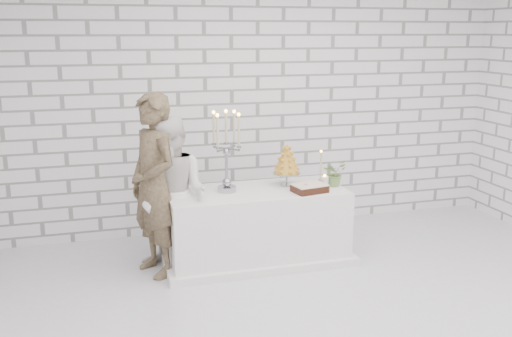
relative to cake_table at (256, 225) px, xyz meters
name	(u,v)px	position (x,y,z in m)	size (l,w,h in m)	color
ground	(342,320)	(0.32, -1.44, -0.38)	(6.00, 5.00, 0.01)	silver
wall_back	(258,103)	(0.32, 1.06, 1.12)	(6.00, 0.01, 3.00)	white
cake_table	(256,225)	(0.00, 0.00, 0.00)	(1.80, 0.80, 0.75)	white
groom	(154,186)	(-1.03, -0.04, 0.51)	(0.65, 0.42, 1.77)	#3D3020
bride	(173,195)	(-0.85, -0.03, 0.39)	(0.75, 0.58, 1.54)	white
candelabra	(226,151)	(-0.30, 0.03, 0.79)	(0.34, 0.34, 0.83)	#93929B
croquembouche	(287,165)	(0.35, 0.08, 0.60)	(0.29, 0.29, 0.44)	#B78125
chocolate_cake	(310,188)	(0.49, -0.22, 0.42)	(0.32, 0.23, 0.08)	black
pillar_candle	(325,182)	(0.70, -0.11, 0.44)	(0.08, 0.08, 0.12)	white
extra_taper	(321,167)	(0.75, 0.14, 0.54)	(0.06, 0.06, 0.32)	#C2BB94
flowers	(334,173)	(0.82, -0.06, 0.51)	(0.25, 0.21, 0.27)	#597A3A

